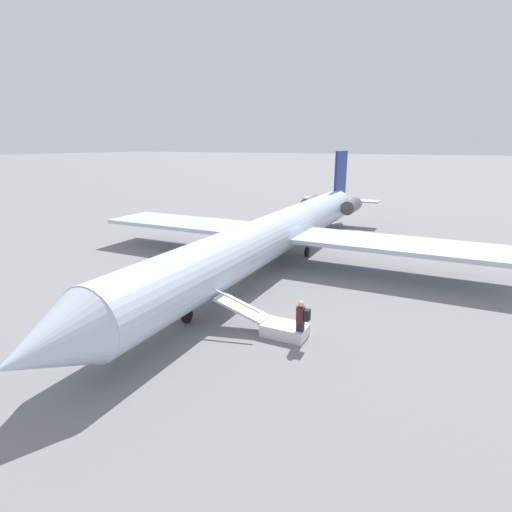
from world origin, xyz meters
TOP-DOWN VIEW (x-y plane):
  - ground_plane at (0.00, 0.00)m, footprint 600.00×600.00m
  - airplane_main at (-1.01, -0.04)m, footprint 35.41×27.17m
  - boarding_stairs at (8.57, 4.17)m, footprint 1.18×4.05m
  - passenger at (8.80, 5.38)m, footprint 0.36×0.55m

SIDE VIEW (x-z plane):
  - ground_plane at x=0.00m, z-range 0.00..0.00m
  - boarding_stairs at x=8.57m, z-range -0.48..1.23m
  - passenger at x=8.80m, z-range 0.13..1.87m
  - airplane_main at x=-1.01m, z-range -1.39..5.49m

